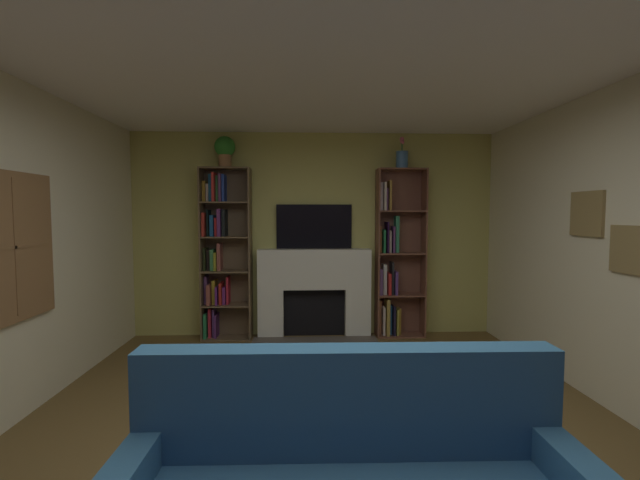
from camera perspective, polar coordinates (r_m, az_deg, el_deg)
ground_plane at (r=2.94m, az=1.17°, el=-29.25°), size 7.26×7.26×0.00m
wall_back_accent at (r=5.53m, az=-0.83°, el=0.74°), size 4.78×0.06×2.63m
ceiling at (r=2.69m, az=1.25°, el=26.96°), size 4.78×6.17×0.06m
fireplace at (r=5.47m, az=-0.77°, el=-6.82°), size 1.54×0.53×1.14m
tv at (r=5.47m, az=-0.81°, el=1.84°), size 0.97×0.06×0.57m
bookshelf_left at (r=5.50m, az=-13.22°, el=-1.72°), size 0.62×0.30×2.16m
bookshelf_right at (r=5.56m, az=10.05°, el=-2.72°), size 0.62×0.27×2.16m
potted_plant at (r=5.48m, az=-12.75°, el=11.87°), size 0.26×0.26×0.39m
vase_with_flowers at (r=5.53m, az=11.04°, el=10.82°), size 0.15×0.15×0.40m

